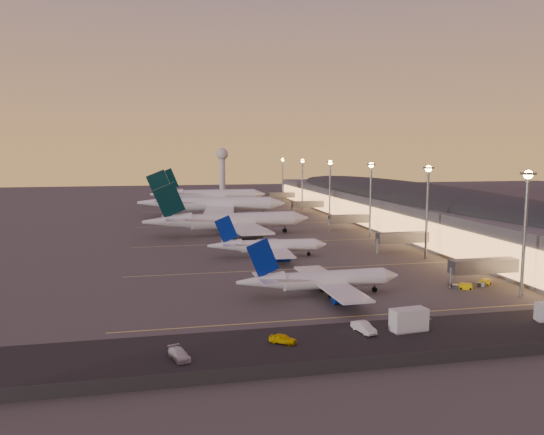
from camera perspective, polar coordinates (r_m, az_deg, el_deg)
The scene contains 18 objects.
ground at distance 140.34m, azimuth 3.03°, elevation -5.07°, with size 700.00×700.00×0.00m, color #454240.
airliner_narrow_south at distance 110.17m, azimuth 5.23°, elevation -6.74°, with size 35.01×31.22×12.53m.
airliner_narrow_north at distance 149.38m, azimuth -0.41°, elevation -3.09°, with size 33.94×30.31×12.13m.
airliner_wide_near at distance 189.27m, azimuth -4.63°, elevation -0.40°, with size 60.31×55.14×19.29m.
airliner_wide_mid at distance 245.60m, azimuth -6.46°, elevation 1.43°, with size 67.70×62.26×21.68m.
airliner_wide_far at distance 300.95m, azimuth -6.80°, elevation 2.40°, with size 64.59×58.74×20.69m.
terminal_building at distance 227.92m, azimuth 13.41°, elevation 1.66°, with size 56.35×255.00×17.46m.
light_masts at distance 210.44m, azimuth 7.97°, elevation 3.74°, with size 2.20×217.20×25.90m.
radar_tower at distance 395.21m, azimuth -5.38°, elevation 5.92°, with size 9.00×9.00×32.50m.
service_lane at distance 89.39m, azimuth 12.58°, elevation -12.35°, with size 260.00×16.00×0.01m.
lane_markings at distance 178.59m, azimuth -0.29°, elevation -2.44°, with size 90.00×180.36×0.00m.
fence at distance 79.01m, azimuth 16.33°, elevation -14.34°, with size 124.00×0.12×2.00m.
baggage_tug_a at distance 122.81m, azimuth 19.83°, elevation -6.98°, with size 4.32×3.09×1.20m.
baggage_tug_b at distance 127.99m, azimuth 21.87°, elevation -6.51°, with size 4.22×3.81×1.23m.
catering_truck_a at distance 92.24m, azimuth 14.70°, elevation -10.65°, with size 6.95×3.34×3.76m.
service_van_a at distance 79.33m, azimuth -9.95°, elevation -14.27°, with size 2.06×5.06×1.47m, color silver.
service_van_b at distance 84.13m, azimuth 1.17°, elevation -12.90°, with size 1.72×4.28×1.46m, color #E7C302.
service_van_c at distance 90.09m, azimuth 9.84°, elevation -11.55°, with size 1.81×5.20×1.71m, color silver.
Camera 1 is at (-35.70, -132.49, 29.44)m, focal length 35.00 mm.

